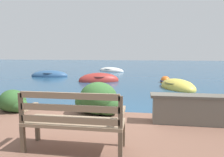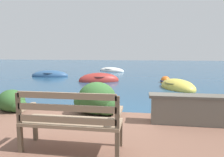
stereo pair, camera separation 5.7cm
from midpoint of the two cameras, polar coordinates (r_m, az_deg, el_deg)
ground_plane at (r=5.20m, az=-2.88°, el=-11.61°), size 80.00×80.00×0.00m
park_bench at (r=3.09m, az=-11.31°, el=-11.42°), size 1.52×0.48×0.93m
stone_wall at (r=4.60m, az=26.57°, el=-8.06°), size 2.48×0.39×0.61m
hedge_clump_far_left at (r=5.64m, az=-26.54°, el=-6.01°), size 0.82×0.59×0.56m
hedge_clump_left at (r=4.84m, az=-4.13°, el=-6.19°), size 1.14×0.82×0.78m
hedge_clump_centre at (r=4.96m, az=27.85°, el=-7.99°), size 0.78×0.56×0.53m
rowboat_nearest at (r=10.03m, az=18.36°, el=-2.30°), size 1.99×2.57×0.78m
rowboat_mid at (r=11.79m, az=-3.61°, el=-0.49°), size 2.55×1.63×0.90m
rowboat_far at (r=14.89m, az=-17.23°, el=0.80°), size 2.68×1.34×0.78m
rowboat_outer at (r=18.39m, az=-0.02°, el=2.29°), size 2.99×2.60×0.63m
mooring_buoy at (r=11.81m, az=15.13°, el=-0.63°), size 0.59×0.59×0.54m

